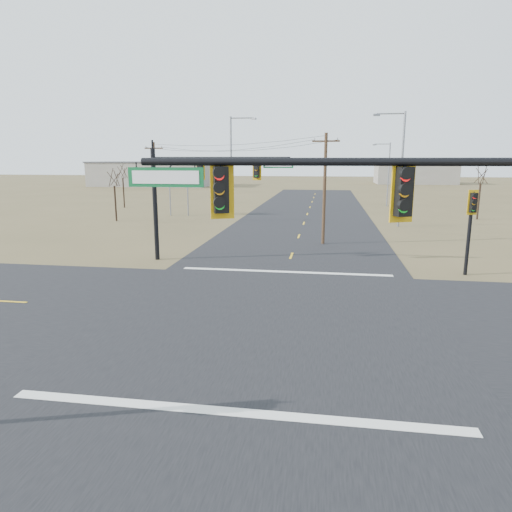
{
  "coord_description": "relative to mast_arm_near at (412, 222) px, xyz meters",
  "views": [
    {
      "loc": [
        2.24,
        -17.84,
        6.35
      ],
      "look_at": [
        -0.69,
        1.0,
        2.3
      ],
      "focal_mm": 32.0,
      "sensor_mm": 36.0,
      "label": 1
    }
  ],
  "objects": [
    {
      "name": "warehouse_mid",
      "position": [
        20.92,
        117.65,
        -2.53
      ],
      "size": [
        20.0,
        12.0,
        5.0
      ],
      "primitive_type": "cube",
      "color": "gray",
      "rests_on": "ground"
    },
    {
      "name": "road_ns",
      "position": [
        -4.08,
        7.65,
        -5.02
      ],
      "size": [
        14.0,
        160.0,
        0.02
      ],
      "primitive_type": "cube",
      "color": "black",
      "rests_on": "ground"
    },
    {
      "name": "warehouse_left",
      "position": [
        -44.08,
        97.65,
        -2.28
      ],
      "size": [
        28.0,
        14.0,
        5.5
      ],
      "primitive_type": "cube",
      "color": "gray",
      "rests_on": "ground"
    },
    {
      "name": "mast_arm_near",
      "position": [
        0.0,
        0.0,
        0.0
      ],
      "size": [
        10.34,
        0.59,
        6.89
      ],
      "rotation": [
        0.0,
        0.0,
        0.41
      ],
      "color": "black",
      "rests_on": "ground"
    },
    {
      "name": "ground",
      "position": [
        -4.08,
        7.65,
        -5.03
      ],
      "size": [
        320.0,
        320.0,
        0.0
      ],
      "primitive_type": "plane",
      "color": "brown",
      "rests_on": "ground"
    },
    {
      "name": "stop_bar_far",
      "position": [
        -4.08,
        15.15,
        -5.0
      ],
      "size": [
        12.0,
        0.4,
        0.01
      ],
      "primitive_type": "cube",
      "color": "silver",
      "rests_on": "road_ns"
    },
    {
      "name": "bare_tree_a",
      "position": [
        -23.64,
        34.59,
        -0.5
      ],
      "size": [
        2.37,
        2.37,
        5.73
      ],
      "rotation": [
        0.0,
        0.0,
        0.01
      ],
      "color": "black",
      "rests_on": "ground"
    },
    {
      "name": "stop_bar_near",
      "position": [
        -4.08,
        0.15,
        -5.0
      ],
      "size": [
        12.0,
        0.4,
        0.01
      ],
      "primitive_type": "cube",
      "color": "silver",
      "rests_on": "road_ns"
    },
    {
      "name": "utility_pole_far",
      "position": [
        -18.99,
        34.08,
        -0.81
      ],
      "size": [
        1.96,
        0.32,
        8.02
      ],
      "rotation": [
        0.0,
        0.0,
        -0.1
      ],
      "color": "#48331E",
      "rests_on": "ground"
    },
    {
      "name": "streetlight_b",
      "position": [
        6.15,
        54.92,
        -0.23
      ],
      "size": [
        2.39,
        0.29,
        8.56
      ],
      "rotation": [
        0.0,
        0.0,
        -0.18
      ],
      "color": "slate",
      "rests_on": "ground"
    },
    {
      "name": "bare_tree_c",
      "position": [
        14.22,
        41.78,
        -0.21
      ],
      "size": [
        2.93,
        2.93,
        6.14
      ],
      "rotation": [
        0.0,
        0.0,
        -0.14
      ],
      "color": "black",
      "rests_on": "ground"
    },
    {
      "name": "highway_sign",
      "position": [
        -18.6,
        40.16,
        -1.24
      ],
      "size": [
        2.66,
        1.07,
        5.28
      ],
      "rotation": [
        0.0,
        0.0,
        -0.36
      ],
      "color": "slate",
      "rests_on": "ground"
    },
    {
      "name": "bare_tree_b",
      "position": [
        -28.68,
        47.52,
        -0.19
      ],
      "size": [
        3.03,
        3.03,
        6.05
      ],
      "rotation": [
        0.0,
        0.0,
        -0.34
      ],
      "color": "black",
      "rests_on": "ground"
    },
    {
      "name": "streetlight_a",
      "position": [
        4.77,
        34.99,
        0.96
      ],
      "size": [
        2.99,
        0.43,
        10.67
      ],
      "rotation": [
        0.0,
        0.0,
        0.3
      ],
      "color": "slate",
      "rests_on": "ground"
    },
    {
      "name": "pedestal_signal_ne",
      "position": [
        5.96,
        15.99,
        -1.61
      ],
      "size": [
        0.63,
        0.56,
        4.76
      ],
      "rotation": [
        0.0,
        0.0,
        0.22
      ],
      "color": "black",
      "rests_on": "ground"
    },
    {
      "name": "streetlight_c",
      "position": [
        -12.88,
        43.33,
        1.25
      ],
      "size": [
        3.13,
        0.51,
        11.19
      ],
      "rotation": [
        0.0,
        0.0,
        -0.43
      ],
      "color": "slate",
      "rests_on": "ground"
    },
    {
      "name": "road_ew",
      "position": [
        -4.08,
        7.65,
        -5.02
      ],
      "size": [
        160.0,
        14.0,
        0.02
      ],
      "primitive_type": "cube",
      "color": "black",
      "rests_on": "ground"
    },
    {
      "name": "utility_pole_near",
      "position": [
        -2.05,
        24.54,
        -0.7
      ],
      "size": [
        2.02,
        0.24,
        8.25
      ],
      "rotation": [
        0.0,
        0.0,
        -0.04
      ],
      "color": "#48331E",
      "rests_on": "ground"
    },
    {
      "name": "mast_arm_far",
      "position": [
        -9.58,
        17.31,
        0.04
      ],
      "size": [
        8.84,
        0.5,
        7.01
      ],
      "rotation": [
        0.0,
        0.0,
        -0.19
      ],
      "color": "black",
      "rests_on": "ground"
    }
  ]
}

